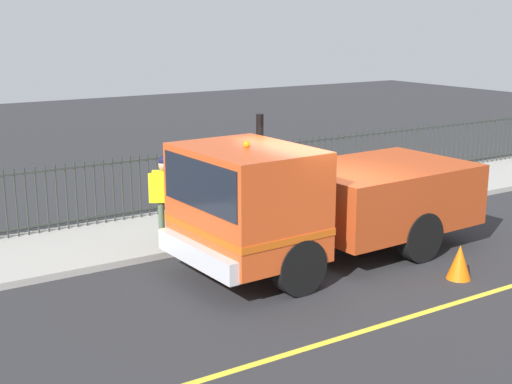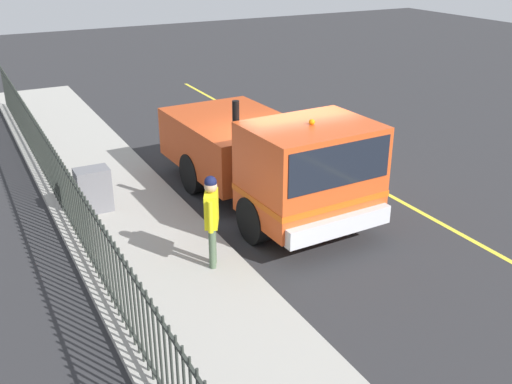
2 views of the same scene
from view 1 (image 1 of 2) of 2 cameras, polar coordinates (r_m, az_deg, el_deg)
The scene contains 8 objects.
ground_plane at distance 13.21m, azimuth 5.52°, elevation -5.97°, with size 60.21×60.21×0.00m, color #2B2B2D.
sidewalk_slab at distance 15.84m, azimuth -2.03°, elevation -2.32°, with size 2.78×27.37×0.13m, color #A3A099.
lane_marking at distance 11.47m, azimuth 13.45°, elevation -9.41°, with size 0.12×24.63×0.01m, color yellow.
work_truck at distance 13.01m, azimuth 4.40°, elevation -0.41°, with size 2.71×6.14×2.71m.
worker_standing at distance 13.97m, azimuth -7.34°, elevation 0.20°, with size 0.43×0.58×1.75m.
iron_fence at distance 16.61m, azimuth -4.08°, elevation 1.18°, with size 0.04×23.30×1.41m.
utility_cabinet at distance 16.83m, azimuth 1.13°, elevation 0.57°, with size 0.72×0.49×0.96m, color slate.
traffic_cone at distance 12.94m, azimuth 16.07°, elevation -5.44°, with size 0.43×0.43×0.62m, color orange.
Camera 1 is at (-9.73, 7.76, 4.43)m, focal length 49.66 mm.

